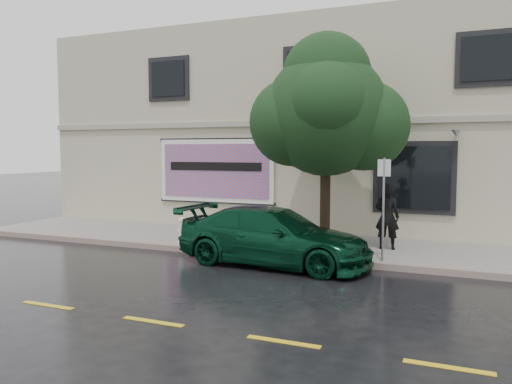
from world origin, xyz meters
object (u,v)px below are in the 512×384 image
at_px(street_tree, 326,115).
at_px(fire_hydrant, 182,231).
at_px(car, 274,236).
at_px(pedestrian, 387,217).

bearing_deg(street_tree, fire_hydrant, -166.19).
bearing_deg(fire_hydrant, street_tree, 1.58).
height_order(car, street_tree, street_tree).
xyz_separation_m(street_tree, fire_hydrant, (-3.79, -0.93, -3.15)).
relative_size(pedestrian, street_tree, 0.33).
relative_size(car, fire_hydrant, 6.33).
bearing_deg(pedestrian, street_tree, 15.62).
xyz_separation_m(pedestrian, street_tree, (-1.54, -0.48, 2.66)).
bearing_deg(car, fire_hydrant, 79.70).
bearing_deg(street_tree, pedestrian, 17.21).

